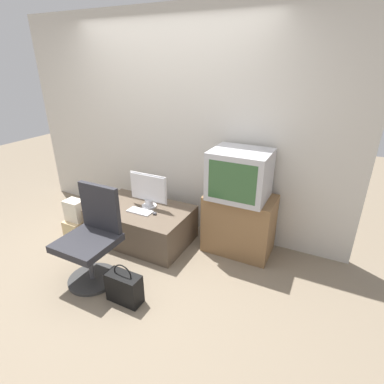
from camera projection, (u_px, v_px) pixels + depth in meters
The scene contains 13 objects.
ground_plane at pixel (111, 274), 3.11m from camera, with size 12.00×12.00×0.00m, color #7F705B.
wall_back at pixel (172, 126), 3.66m from camera, with size 4.40×0.05×2.60m.
desk at pixel (142, 224), 3.65m from camera, with size 1.17×0.74×0.42m.
side_stand at pixel (239, 224), 3.39m from camera, with size 0.75×0.46×0.68m.
main_monitor at pixel (148, 191), 3.52m from camera, with size 0.49×0.18×0.42m.
keyboard at pixel (140, 211), 3.47m from camera, with size 0.30×0.14×0.01m.
mouse at pixel (155, 213), 3.41m from camera, with size 0.05×0.04×0.03m.
crt_tv at pixel (240, 174), 3.13m from camera, with size 0.60×0.50×0.52m.
office_chair at pixel (92, 240), 2.91m from camera, with size 0.50×0.50×0.96m.
cardboard_box_lower at pixel (78, 228), 3.74m from camera, with size 0.24×0.27×0.23m.
cardboard_box_upper at pixel (75, 210), 3.64m from camera, with size 0.22×0.16×0.26m.
handbag at pixel (124, 288), 2.71m from camera, with size 0.33×0.15×0.40m.
book at pixel (62, 250), 3.48m from camera, with size 0.18×0.14×0.02m.
Camera 1 is at (1.87, -1.85, 2.04)m, focal length 28.00 mm.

